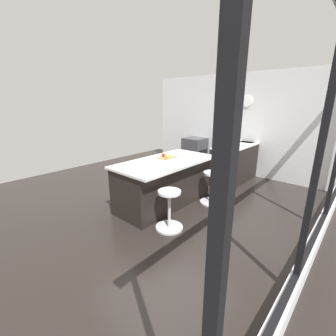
{
  "coord_description": "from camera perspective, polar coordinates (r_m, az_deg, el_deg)",
  "views": [
    {
      "loc": [
        3.2,
        2.93,
        1.97
      ],
      "look_at": [
        0.12,
        0.19,
        0.75
      ],
      "focal_mm": 24.44,
      "sensor_mm": 36.0,
      "label": 1
    }
  ],
  "objects": [
    {
      "name": "ground_plane",
      "position": [
        4.76,
        -0.8,
        -7.97
      ],
      "size": [
        7.38,
        7.38,
        0.0
      ],
      "primitive_type": "plane",
      "color": "black"
    },
    {
      "name": "window_panel_rear",
      "position": [
        3.4,
        34.09,
        -5.9
      ],
      "size": [
        5.68,
        0.12,
        2.67
      ],
      "color": "silver",
      "rests_on": "ground_plane"
    },
    {
      "name": "interior_partition_left",
      "position": [
        6.74,
        15.94,
        10.48
      ],
      "size": [
        0.15,
        5.25,
        2.67
      ],
      "color": "silver",
      "rests_on": "ground_plane"
    },
    {
      "name": "sink_cabinet",
      "position": [
        6.36,
        17.99,
        1.96
      ],
      "size": [
        2.35,
        0.6,
        1.19
      ],
      "color": "black",
      "rests_on": "ground_plane"
    },
    {
      "name": "oven_range",
      "position": [
        7.09,
        6.67,
        3.92
      ],
      "size": [
        0.6,
        0.61,
        0.88
      ],
      "color": "#38383D",
      "rests_on": "ground_plane"
    },
    {
      "name": "kitchen_island",
      "position": [
        4.45,
        -0.94,
        -3.53
      ],
      "size": [
        2.01,
        1.02,
        0.89
      ],
      "color": "black",
      "rests_on": "ground_plane"
    },
    {
      "name": "stool_by_window",
      "position": [
        4.6,
        10.85,
        -5.08
      ],
      "size": [
        0.44,
        0.44,
        0.65
      ],
      "color": "#B7B7BC",
      "rests_on": "ground_plane"
    },
    {
      "name": "stool_middle",
      "position": [
        3.65,
        0.33,
        -10.67
      ],
      "size": [
        0.44,
        0.44,
        0.65
      ],
      "color": "#B7B7BC",
      "rests_on": "ground_plane"
    },
    {
      "name": "cutting_board",
      "position": [
        4.51,
        -0.15,
        2.7
      ],
      "size": [
        0.36,
        0.24,
        0.02
      ],
      "primitive_type": "cube",
      "color": "olive",
      "rests_on": "kitchen_island"
    },
    {
      "name": "apple_red",
      "position": [
        4.51,
        -1.16,
        3.3
      ],
      "size": [
        0.07,
        0.07,
        0.07
      ],
      "primitive_type": "sphere",
      "color": "red",
      "rests_on": "cutting_board"
    },
    {
      "name": "apple_yellow",
      "position": [
        4.4,
        -0.28,
        2.97
      ],
      "size": [
        0.07,
        0.07,
        0.07
      ],
      "primitive_type": "sphere",
      "color": "gold",
      "rests_on": "cutting_board"
    }
  ]
}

